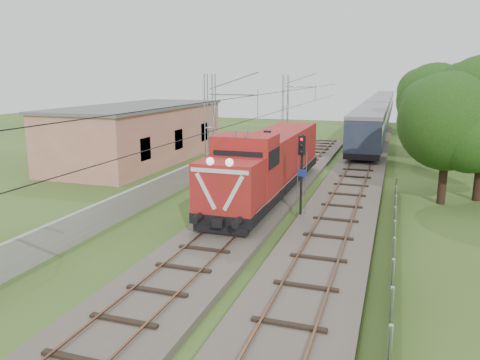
% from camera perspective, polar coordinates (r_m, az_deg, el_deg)
% --- Properties ---
extents(ground, '(140.00, 140.00, 0.00)m').
position_cam_1_polar(ground, '(18.17, -9.04, -13.35)').
color(ground, '#364B1C').
rests_on(ground, ground).
extents(track_main, '(4.20, 70.00, 0.45)m').
position_cam_1_polar(track_main, '(24.04, -1.33, -6.12)').
color(track_main, '#6B6054').
rests_on(track_main, ground).
extents(track_side, '(4.20, 80.00, 0.45)m').
position_cam_1_polar(track_side, '(35.36, 13.60, -0.34)').
color(track_side, '#6B6054').
rests_on(track_side, ground).
extents(catenary, '(3.31, 70.00, 8.00)m').
position_cam_1_polar(catenary, '(28.74, -3.52, 4.90)').
color(catenary, gray).
rests_on(catenary, ground).
extents(boundary_wall, '(0.25, 40.00, 1.50)m').
position_cam_1_polar(boundary_wall, '(30.84, -9.57, -0.96)').
color(boundary_wall, '#9E9E99').
rests_on(boundary_wall, ground).
extents(station_building, '(8.40, 20.40, 5.22)m').
position_cam_1_polar(station_building, '(44.94, -12.10, 5.62)').
color(station_building, tan).
rests_on(station_building, ground).
extents(fence, '(0.12, 32.00, 1.20)m').
position_cam_1_polar(fence, '(18.87, 18.11, -10.82)').
color(fence, black).
rests_on(fence, ground).
extents(locomotive, '(3.23, 18.43, 4.68)m').
position_cam_1_polar(locomotive, '(30.62, 3.55, 2.21)').
color(locomotive, black).
rests_on(locomotive, ground).
extents(coach_rake, '(3.26, 72.60, 3.76)m').
position_cam_1_polar(coach_rake, '(77.97, 16.64, 8.28)').
color(coach_rake, black).
rests_on(coach_rake, ground).
extents(signal_post, '(0.51, 0.41, 4.79)m').
position_cam_1_polar(signal_post, '(25.72, 7.53, 2.19)').
color(signal_post, black).
rests_on(signal_post, ground).
extents(tree_a, '(6.32, 6.02, 8.19)m').
position_cam_1_polar(tree_a, '(31.28, 24.19, 6.40)').
color(tree_a, '#362216').
rests_on(tree_a, ground).
extents(tree_c, '(6.98, 6.65, 9.05)m').
position_cam_1_polar(tree_c, '(46.24, 22.73, 8.87)').
color(tree_c, '#362216').
rests_on(tree_c, ground).
extents(tree_d, '(6.35, 6.05, 8.24)m').
position_cam_1_polar(tree_d, '(62.99, 22.85, 9.16)').
color(tree_d, '#362216').
rests_on(tree_d, ground).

